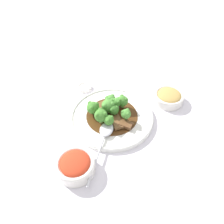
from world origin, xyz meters
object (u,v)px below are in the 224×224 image
at_px(broccoli_floret_5, 114,110).
at_px(serving_spoon, 105,134).
at_px(side_bowl_appetizer, 169,97).
at_px(sauce_dish, 85,87).
at_px(main_plate, 112,116).
at_px(broccoli_floret_3, 117,102).
at_px(broccoli_floret_1, 108,105).
at_px(broccoli_floret_8, 109,120).
at_px(beef_strip_3, 103,105).
at_px(broccoli_floret_7, 123,101).
at_px(broccoli_floret_6, 126,114).
at_px(broccoli_floret_0, 111,100).
at_px(beef_strip_1, 117,121).
at_px(beef_strip_2, 102,114).
at_px(broccoli_floret_4, 101,115).
at_px(side_bowl_kimchi, 75,165).
at_px(beef_strip_0, 126,124).
at_px(broccoli_floret_2, 93,108).

xyz_separation_m(broccoli_floret_5, serving_spoon, (0.03, 0.10, -0.02)).
xyz_separation_m(side_bowl_appetizer, sauce_dish, (0.35, -0.07, -0.02)).
distance_m(main_plate, broccoli_floret_3, 0.06).
distance_m(broccoli_floret_1, broccoli_floret_8, 0.07).
relative_size(broccoli_floret_5, broccoli_floret_8, 0.99).
distance_m(beef_strip_3, broccoli_floret_7, 0.08).
bearing_deg(broccoli_floret_6, side_bowl_appetizer, -144.69).
bearing_deg(broccoli_floret_3, broccoli_floret_0, -29.46).
distance_m(beef_strip_1, sauce_dish, 0.25).
bearing_deg(beef_strip_2, broccoli_floret_8, 117.89).
bearing_deg(broccoli_floret_8, beef_strip_2, -62.11).
height_order(beef_strip_1, broccoli_floret_4, broccoli_floret_4).
height_order(beef_strip_2, side_bowl_kimchi, side_bowl_kimchi).
relative_size(side_bowl_kimchi, sauce_dish, 1.95).
bearing_deg(broccoli_floret_8, broccoli_floret_1, -86.03).
relative_size(beef_strip_0, side_bowl_appetizer, 0.44).
distance_m(main_plate, broccoli_floret_4, 0.07).
xyz_separation_m(beef_strip_3, broccoli_floret_6, (-0.08, 0.07, 0.02)).
distance_m(beef_strip_3, side_bowl_appetizer, 0.26).
xyz_separation_m(broccoli_floret_2, side_bowl_appetizer, (-0.29, -0.09, -0.03)).
bearing_deg(beef_strip_0, broccoli_floret_1, -45.77).
bearing_deg(broccoli_floret_2, side_bowl_appetizer, -162.34).
bearing_deg(sauce_dish, main_plate, 125.69).
height_order(beef_strip_3, broccoli_floret_1, broccoli_floret_1).
bearing_deg(beef_strip_1, broccoli_floret_0, -75.03).
height_order(beef_strip_1, broccoli_floret_8, broccoli_floret_8).
distance_m(broccoli_floret_2, broccoli_floret_5, 0.08).
height_order(beef_strip_0, broccoli_floret_0, broccoli_floret_0).
bearing_deg(broccoli_floret_7, beef_strip_0, 96.70).
bearing_deg(side_bowl_appetizer, broccoli_floret_4, 27.67).
distance_m(serving_spoon, side_bowl_appetizer, 0.31).
relative_size(beef_strip_1, broccoli_floret_2, 1.52).
distance_m(broccoli_floret_2, serving_spoon, 0.12).
xyz_separation_m(broccoli_floret_1, sauce_dish, (0.11, -0.15, -0.05)).
height_order(broccoli_floret_6, side_bowl_appetizer, broccoli_floret_6).
relative_size(beef_strip_1, broccoli_floret_1, 1.37).
bearing_deg(beef_strip_0, main_plate, -45.94).
bearing_deg(broccoli_floret_8, beef_strip_3, -75.38).
height_order(main_plate, broccoli_floret_1, broccoli_floret_1).
bearing_deg(broccoli_floret_3, side_bowl_appetizer, -163.25).
distance_m(beef_strip_1, broccoli_floret_8, 0.04).
height_order(beef_strip_2, sauce_dish, beef_strip_2).
bearing_deg(beef_strip_2, beef_strip_0, 151.12).
height_order(beef_strip_2, broccoli_floret_7, broccoli_floret_7).
height_order(beef_strip_0, broccoli_floret_2, broccoli_floret_2).
relative_size(broccoli_floret_1, broccoli_floret_4, 0.99).
bearing_deg(serving_spoon, broccoli_floret_6, -134.46).
bearing_deg(beef_strip_2, broccoli_floret_0, -116.46).
distance_m(broccoli_floret_3, side_bowl_appetizer, 0.22).
distance_m(broccoli_floret_0, broccoli_floret_5, 0.05).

